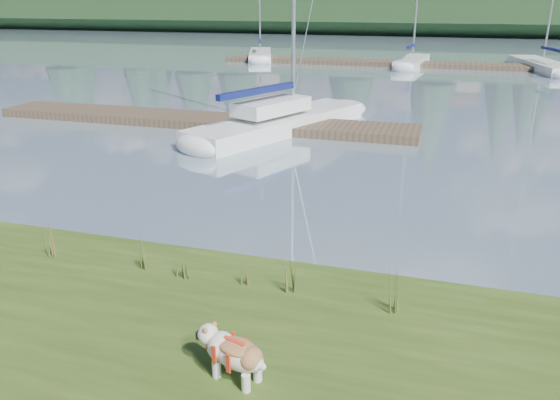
% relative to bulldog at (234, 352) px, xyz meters
% --- Properties ---
extents(ground, '(200.00, 200.00, 0.00)m').
position_rel_bulldog_xyz_m(ground, '(-2.68, 34.52, -0.70)').
color(ground, '#839BAC').
rests_on(ground, ground).
extents(ridge, '(200.00, 20.00, 5.00)m').
position_rel_bulldog_xyz_m(ridge, '(-2.68, 77.52, 1.80)').
color(ridge, black).
rests_on(ridge, ground).
extents(bulldog, '(0.94, 0.56, 0.56)m').
position_rel_bulldog_xyz_m(bulldog, '(0.00, 0.00, 0.00)').
color(bulldog, silver).
rests_on(bulldog, bank).
extents(sailboat_main, '(5.14, 8.76, 12.69)m').
position_rel_bulldog_xyz_m(sailboat_main, '(-3.20, 13.85, -0.28)').
color(sailboat_main, white).
rests_on(sailboat_main, ground).
extents(dock_near, '(16.00, 2.00, 0.30)m').
position_rel_bulldog_xyz_m(dock_near, '(-6.68, 13.52, -0.55)').
color(dock_near, '#4C3D2C').
rests_on(dock_near, ground).
extents(dock_far, '(26.00, 2.20, 0.30)m').
position_rel_bulldog_xyz_m(dock_far, '(-0.68, 34.52, -0.55)').
color(dock_far, '#4C3D2C').
rests_on(dock_far, ground).
extents(sailboat_bg_1, '(3.94, 8.04, 11.85)m').
position_rel_bulldog_xyz_m(sailboat_bg_1, '(-12.20, 36.94, -0.37)').
color(sailboat_bg_1, white).
rests_on(sailboat_bg_1, ground).
extents(sailboat_bg_2, '(2.14, 7.37, 10.99)m').
position_rel_bulldog_xyz_m(sailboat_bg_2, '(-0.35, 35.16, -0.37)').
color(sailboat_bg_2, white).
rests_on(sailboat_bg_2, ground).
extents(sailboat_bg_3, '(3.78, 9.52, 13.58)m').
position_rel_bulldog_xyz_m(sailboat_bg_3, '(7.65, 35.64, -0.38)').
color(sailboat_bg_3, white).
rests_on(sailboat_bg_3, ground).
extents(weed_0, '(0.17, 0.14, 0.69)m').
position_rel_bulldog_xyz_m(weed_0, '(-2.40, 2.04, -0.06)').
color(weed_0, '#475B23').
rests_on(weed_0, bank).
extents(weed_1, '(0.17, 0.14, 0.56)m').
position_rel_bulldog_xyz_m(weed_1, '(-1.62, 1.94, -0.11)').
color(weed_1, '#475B23').
rests_on(weed_1, bank).
extents(weed_2, '(0.17, 0.14, 0.71)m').
position_rel_bulldog_xyz_m(weed_2, '(0.09, 2.04, -0.05)').
color(weed_2, '#475B23').
rests_on(weed_2, bank).
extents(weed_3, '(0.17, 0.14, 0.62)m').
position_rel_bulldog_xyz_m(weed_3, '(-4.10, 2.10, -0.09)').
color(weed_3, '#475B23').
rests_on(weed_3, bank).
extents(weed_4, '(0.17, 0.14, 0.41)m').
position_rel_bulldog_xyz_m(weed_4, '(-0.63, 2.10, -0.18)').
color(weed_4, '#475B23').
rests_on(weed_4, bank).
extents(weed_5, '(0.17, 0.14, 0.72)m').
position_rel_bulldog_xyz_m(weed_5, '(1.54, 1.97, -0.04)').
color(weed_5, '#475B23').
rests_on(weed_5, bank).
extents(mud_lip, '(60.00, 0.50, 0.14)m').
position_rel_bulldog_xyz_m(mud_lip, '(-2.68, 2.92, -0.63)').
color(mud_lip, '#33281C').
rests_on(mud_lip, ground).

